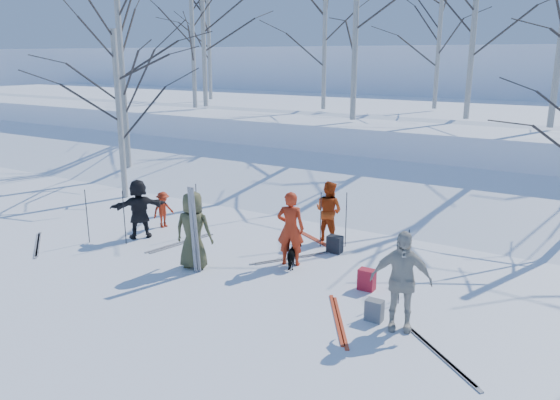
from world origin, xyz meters
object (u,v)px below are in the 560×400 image
Objects in this scene: skier_olive_center at (193,230)px; dog at (294,256)px; skier_red_seated at (163,210)px; backpack_dark at (335,244)px; skier_grey_west at (139,209)px; backpack_grey at (374,310)px; skier_red_north at (290,229)px; backpack_red at (367,280)px; skier_redor_behind at (329,211)px; skier_cream_east at (401,281)px.

skier_olive_center is 2.23m from dog.
skier_olive_center is 1.74× the size of skier_red_seated.
skier_olive_center reaches higher than backpack_dark.
skier_grey_west is at bearing -161.23° from backpack_dark.
dog is 1.34m from backpack_dark.
dog reaches higher than backpack_grey.
skier_olive_center is 2.09m from skier_red_north.
skier_red_north is at bearing 169.02° from backpack_red.
backpack_red is 1.29m from backpack_grey.
skier_red_seated is 2.30× the size of backpack_red.
backpack_dark is at bearing 148.05° from skier_grey_west.
backpack_dark is at bearing -149.96° from skier_olive_center.
skier_redor_behind is 2.09m from dog.
dog is at bearing -87.72° from skier_red_seated.
backpack_red is at bearing 137.32° from skier_redor_behind.
skier_red_seated is 6.29m from backpack_red.
backpack_dark is (-1.45, 1.56, -0.01)m from backpack_red.
skier_cream_east is at bearing 120.14° from skier_grey_west.
backpack_dark is at bearing 132.83° from skier_redor_behind.
skier_grey_west is at bearing -179.79° from backpack_red.
skier_redor_behind is 4.44m from skier_red_seated.
skier_red_seated is 2.54× the size of backpack_grey.
dog is 2.79m from backpack_grey.
skier_red_seated is 2.42× the size of backpack_dark.
skier_redor_behind is at bearing -110.18° from dog.
skier_red_seated is at bearing -134.52° from skier_grey_west.
backpack_red is at bearing 146.10° from dog.
skier_redor_behind is 2.35× the size of dog.
backpack_red is (-1.07, 1.18, -0.65)m from skier_cream_east.
backpack_dark is at bearing -131.99° from skier_red_north.
skier_olive_center is at bearing 155.29° from skier_cream_east.
skier_red_seated is (-4.25, 0.55, -0.34)m from skier_red_north.
skier_olive_center reaches higher than skier_redor_behind.
skier_red_north is at bearing -86.49° from skier_red_seated.
skier_cream_east is at bearing 127.76° from dog.
skier_red_seated is 0.64× the size of skier_grey_west.
skier_olive_center is at bearing 5.51° from dog.
skier_redor_behind is 3.57× the size of backpack_red.
skier_olive_center is 4.32m from backpack_grey.
skier_redor_behind is 4.62m from skier_cream_east.
skier_cream_east is 4.10× the size of backpack_red.
skier_grey_west is at bearing 150.09° from skier_cream_east.
skier_red_seated is 4.81m from backpack_dark.
backpack_grey is (2.60, -3.42, -0.56)m from skier_redor_behind.
dog is (-2.87, 1.44, -0.59)m from skier_cream_east.
skier_red_north is 1.70× the size of skier_red_seated.
skier_redor_behind is (-0.03, 1.91, -0.07)m from skier_red_north.
skier_redor_behind is at bearing 127.29° from backpack_grey.
backpack_grey is at bearing 119.89° from skier_grey_west.
skier_cream_east is 0.81m from backpack_grey.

